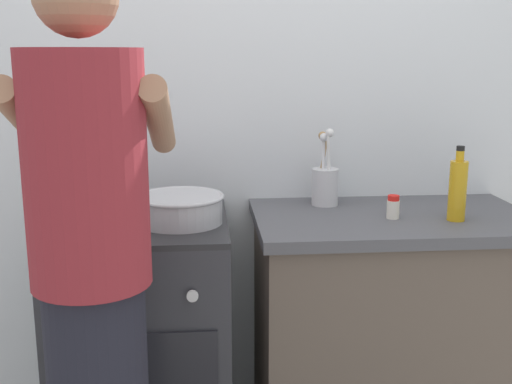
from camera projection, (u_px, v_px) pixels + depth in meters
The scene contains 9 objects.
back_wall at pixel (285, 109), 2.49m from camera, with size 3.20×0.10×2.50m.
countertop at pixel (388, 331), 2.35m from camera, with size 1.00×0.60×0.90m.
stove_range at pixel (145, 341), 2.27m from camera, with size 0.60×0.62×0.90m.
pot at pixel (98, 207), 2.15m from camera, with size 0.25×0.18×0.10m.
mixing_bowl at pixel (180, 207), 2.14m from camera, with size 0.30×0.30×0.10m.
utensil_crock at pixel (325, 183), 2.39m from camera, with size 0.10×0.10×0.29m.
spice_bottle at pixel (393, 207), 2.20m from camera, with size 0.04×0.04×0.08m.
oil_bottle at pixel (458, 189), 2.16m from camera, with size 0.06×0.06×0.26m.
person at pixel (94, 297), 1.60m from camera, with size 0.41×0.50×1.70m.
Camera 1 is at (-0.13, -1.98, 1.47)m, focal length 44.18 mm.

